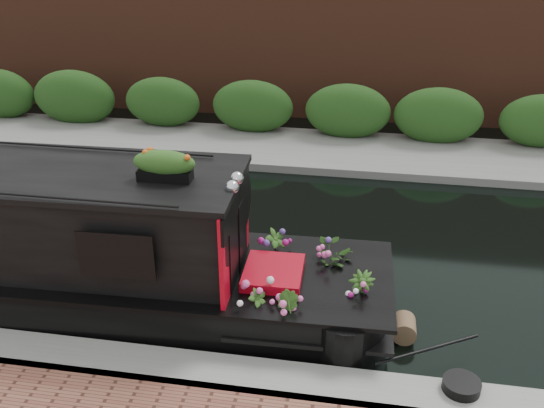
# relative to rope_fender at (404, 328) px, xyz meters

# --- Properties ---
(ground) EXTENTS (80.00, 80.00, 0.00)m
(ground) POSITION_rel_rope_fender_xyz_m (-3.51, 2.03, -0.16)
(ground) COLOR black
(ground) RESTS_ON ground
(near_bank_coping) EXTENTS (40.00, 0.60, 0.50)m
(near_bank_coping) POSITION_rel_rope_fender_xyz_m (-3.51, -1.27, -0.16)
(near_bank_coping) COLOR gray
(near_bank_coping) RESTS_ON ground
(far_bank_path) EXTENTS (40.00, 2.40, 0.34)m
(far_bank_path) POSITION_rel_rope_fender_xyz_m (-3.51, 6.23, -0.16)
(far_bank_path) COLOR slate
(far_bank_path) RESTS_ON ground
(far_hedge) EXTENTS (40.00, 1.10, 2.80)m
(far_hedge) POSITION_rel_rope_fender_xyz_m (-3.51, 7.13, -0.16)
(far_hedge) COLOR #214717
(far_hedge) RESTS_ON ground
(far_brick_wall) EXTENTS (40.00, 1.00, 8.00)m
(far_brick_wall) POSITION_rel_rope_fender_xyz_m (-3.51, 9.23, -0.16)
(far_brick_wall) COLOR #562D1D
(far_brick_wall) RESTS_ON ground
(rope_fender) EXTENTS (0.31, 0.35, 0.31)m
(rope_fender) POSITION_rel_rope_fender_xyz_m (0.00, 0.00, 0.00)
(rope_fender) COLOR brown
(rope_fender) RESTS_ON ground
(coiled_mooring_rope) EXTENTS (0.42, 0.42, 0.12)m
(coiled_mooring_rope) POSITION_rel_rope_fender_xyz_m (0.58, -1.13, 0.15)
(coiled_mooring_rope) COLOR black
(coiled_mooring_rope) RESTS_ON near_bank_coping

